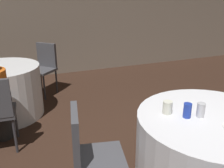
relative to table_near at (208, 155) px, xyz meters
The scene contains 8 objects.
wall_back 4.11m from the table_near, 91.56° to the left, with size 16.00×0.06×2.80m.
table_near is the anchor object (origin of this frame).
table_far 2.80m from the table_near, 126.88° to the left, with size 1.06×1.06×0.74m.
chair_near_west 1.05m from the table_near, 168.12° to the left, with size 0.48×0.47×0.88m.
chair_far_northeast 3.08m from the table_near, 109.24° to the left, with size 0.57×0.57×0.88m.
soda_can_silver 0.44m from the table_near, 155.38° to the left, with size 0.07×0.07×0.12m.
soda_can_blue 0.48m from the table_near, 158.98° to the left, with size 0.07×0.07×0.12m.
cup_near 0.56m from the table_near, 147.92° to the left, with size 0.08×0.08×0.11m.
Camera 1 is at (-1.34, -1.29, 1.70)m, focal length 40.00 mm.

